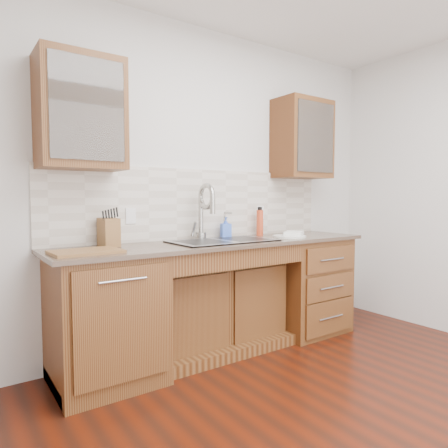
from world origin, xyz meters
TOP-DOWN VIEW (x-y plane):
  - ground at (0.00, 0.00)m, footprint 4.00×3.50m
  - wall_back at (0.00, 1.80)m, footprint 4.00×0.10m
  - base_cabinet_left at (-0.95, 1.44)m, footprint 0.70×0.62m
  - base_cabinet_center at (0.00, 1.53)m, footprint 1.20×0.44m
  - base_cabinet_right at (0.95, 1.44)m, footprint 0.70×0.62m
  - countertop at (0.00, 1.43)m, footprint 2.70×0.65m
  - backsplash at (0.00, 1.74)m, footprint 2.70×0.02m
  - sink at (0.00, 1.41)m, footprint 0.84×0.46m
  - faucet at (-0.07, 1.64)m, footprint 0.04×0.04m
  - filter_tap at (0.18, 1.65)m, footprint 0.02×0.02m
  - upper_cabinet_left at (-1.05, 1.58)m, footprint 0.55×0.34m
  - upper_cabinet_right at (1.05, 1.58)m, footprint 0.55×0.34m
  - outlet_left at (-0.65, 1.73)m, footprint 0.08×0.01m
  - outlet_right at (0.65, 1.73)m, footprint 0.08×0.01m
  - soap_bottle at (0.18, 1.64)m, footprint 0.10×0.11m
  - water_bottle at (0.57, 1.64)m, footprint 0.06×0.06m
  - plate at (0.67, 1.34)m, footprint 0.32×0.32m
  - dish_towel at (0.74, 1.37)m, footprint 0.25×0.24m
  - knife_block at (-0.86, 1.62)m, footprint 0.12×0.19m
  - cutting_board at (-1.10, 1.34)m, footprint 0.43×0.31m
  - cup_left_a at (-1.12, 1.58)m, footprint 0.16×0.16m
  - cup_left_b at (-0.95, 1.58)m, footprint 0.10×0.10m
  - cup_right_a at (0.98, 1.58)m, footprint 0.14×0.14m
  - cup_right_b at (1.18, 1.58)m, footprint 0.14×0.14m

SIDE VIEW (x-z plane):
  - ground at x=0.00m, z-range -0.10..0.00m
  - base_cabinet_center at x=0.00m, z-range 0.00..0.70m
  - base_cabinet_left at x=-0.95m, z-range 0.00..0.88m
  - base_cabinet_right at x=0.95m, z-range 0.00..0.88m
  - sink at x=0.00m, z-range 0.73..0.92m
  - countertop at x=0.00m, z-range 0.88..0.91m
  - plate at x=0.67m, z-range 0.91..0.93m
  - cutting_board at x=-1.10m, z-range 0.91..0.93m
  - dish_towel at x=0.74m, z-range 0.93..0.96m
  - soap_bottle at x=0.18m, z-range 0.91..1.09m
  - knife_block at x=-0.86m, z-range 0.91..1.11m
  - water_bottle at x=0.57m, z-range 0.91..1.15m
  - filter_tap at x=0.18m, z-range 0.91..1.15m
  - faucet at x=-0.07m, z-range 0.91..1.31m
  - outlet_left at x=-0.65m, z-range 1.06..1.18m
  - outlet_right at x=0.65m, z-range 1.06..1.18m
  - backsplash at x=0.00m, z-range 0.91..1.50m
  - wall_back at x=0.00m, z-range 0.00..2.70m
  - cup_left_b at x=-0.95m, z-range 1.72..1.82m
  - cup_right_a at x=0.98m, z-range 1.72..1.82m
  - cup_left_a at x=-1.12m, z-range 1.72..1.82m
  - cup_right_b at x=1.18m, z-range 1.72..1.83m
  - upper_cabinet_left at x=-1.05m, z-range 1.45..2.20m
  - upper_cabinet_right at x=1.05m, z-range 1.45..2.20m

